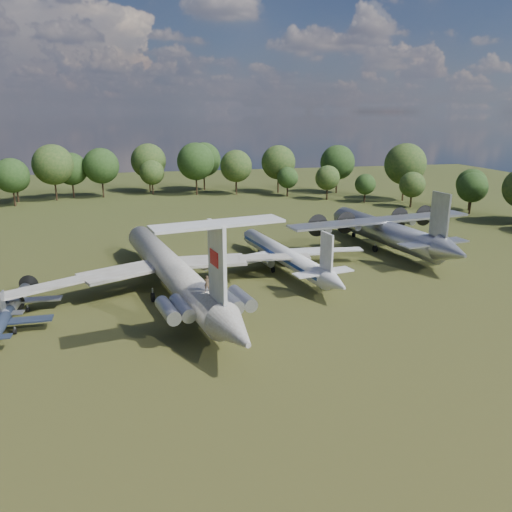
{
  "coord_description": "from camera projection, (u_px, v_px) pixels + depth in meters",
  "views": [
    {
      "loc": [
        -3.69,
        -69.27,
        24.7
      ],
      "look_at": [
        11.77,
        -3.05,
        5.0
      ],
      "focal_mm": 35.0,
      "sensor_mm": 36.0,
      "label": 1
    }
  ],
  "objects": [
    {
      "name": "tu104_jet",
      "position": [
        283.0,
        258.0,
        80.71
      ],
      "size": [
        34.82,
        42.58,
        3.82
      ],
      "primitive_type": null,
      "rotation": [
        0.0,
        0.0,
        0.17
      ],
      "color": "silver",
      "rests_on": "ground"
    },
    {
      "name": "an12_transport",
      "position": [
        384.0,
        235.0,
        92.49
      ],
      "size": [
        43.26,
        46.92,
        5.49
      ],
      "primitive_type": null,
      "rotation": [
        0.0,
        0.0,
        0.15
      ],
      "color": "#95989C",
      "rests_on": "ground"
    },
    {
      "name": "person_on_il62",
      "position": [
        207.0,
        283.0,
        55.29
      ],
      "size": [
        0.67,
        0.45,
        1.81
      ],
      "primitive_type": "imported",
      "rotation": [
        0.0,
        0.0,
        3.17
      ],
      "color": "#9B744F",
      "rests_on": "il62_airliner"
    },
    {
      "name": "ground",
      "position": [
        172.0,
        288.0,
        72.47
      ],
      "size": [
        300.0,
        300.0,
        0.0
      ],
      "primitive_type": "plane",
      "color": "#1F3913",
      "rests_on": "ground"
    },
    {
      "name": "small_prop_northwest",
      "position": [
        16.0,
        304.0,
        63.76
      ],
      "size": [
        11.71,
        15.54,
        2.21
      ],
      "primitive_type": null,
      "rotation": [
        0.0,
        0.0,
        -0.05
      ],
      "color": "#A6A8AE",
      "rests_on": "ground"
    },
    {
      "name": "il62_airliner",
      "position": [
        171.0,
        275.0,
        69.82
      ],
      "size": [
        53.59,
        63.76,
        5.52
      ],
      "primitive_type": null,
      "rotation": [
        0.0,
        0.0,
        0.2
      ],
      "color": "silver",
      "rests_on": "ground"
    },
    {
      "name": "small_prop_west",
      "position": [
        1.0,
        325.0,
        57.26
      ],
      "size": [
        11.1,
        15.09,
        2.2
      ],
      "primitive_type": null,
      "rotation": [
        0.0,
        0.0,
        0.01
      ],
      "color": "black",
      "rests_on": "ground"
    }
  ]
}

